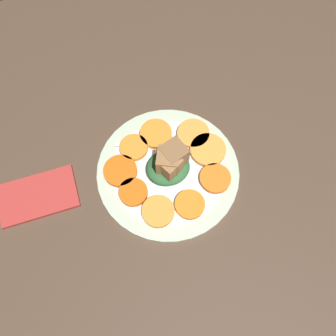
{
  "coord_description": "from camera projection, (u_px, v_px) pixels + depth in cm",
  "views": [
    {
      "loc": [
        7.79,
        24.22,
        64.03
      ],
      "look_at": [
        0.0,
        0.0,
        4.1
      ],
      "focal_mm": 35.0,
      "sensor_mm": 36.0,
      "label": 1
    }
  ],
  "objects": [
    {
      "name": "carrot_slice_3",
      "position": [
        133.0,
        192.0,
        0.64
      ],
      "size": [
        5.68,
        5.68,
        1.17
      ],
      "primitive_type": "cylinder",
      "color": "#D35E12",
      "rests_on": "plate"
    },
    {
      "name": "napkin",
      "position": [
        38.0,
        196.0,
        0.65
      ],
      "size": [
        15.12,
        9.07,
        0.8
      ],
      "color": "#B2332D",
      "rests_on": "table_slab"
    },
    {
      "name": "carrot_slice_7",
      "position": [
        208.0,
        150.0,
        0.67
      ],
      "size": [
        7.35,
        7.35,
        1.17
      ],
      "primitive_type": "cylinder",
      "color": "#F99539",
      "rests_on": "plate"
    },
    {
      "name": "carrot_slice_2",
      "position": [
        120.0,
        171.0,
        0.65
      ],
      "size": [
        6.75,
        6.75,
        1.17
      ],
      "primitive_type": "cylinder",
      "color": "#D45F12",
      "rests_on": "plate"
    },
    {
      "name": "plate",
      "position": [
        168.0,
        171.0,
        0.67
      ],
      "size": [
        28.84,
        28.84,
        1.05
      ],
      "color": "beige",
      "rests_on": "table_slab"
    },
    {
      "name": "carrot_slice_8",
      "position": [
        193.0,
        134.0,
        0.69
      ],
      "size": [
        6.76,
        6.76,
        1.17
      ],
      "primitive_type": "cylinder",
      "color": "#F99439",
      "rests_on": "plate"
    },
    {
      "name": "table_slab",
      "position": [
        168.0,
        174.0,
        0.68
      ],
      "size": [
        120.0,
        120.0,
        2.0
      ],
      "primitive_type": "cube",
      "color": "#4C3828",
      "rests_on": "ground"
    },
    {
      "name": "carrot_slice_6",
      "position": [
        215.0,
        178.0,
        0.65
      ],
      "size": [
        6.2,
        6.2,
        1.17
      ],
      "primitive_type": "cylinder",
      "color": "orange",
      "rests_on": "plate"
    },
    {
      "name": "carrot_slice_4",
      "position": [
        158.0,
        211.0,
        0.62
      ],
      "size": [
        6.28,
        6.28,
        1.17
      ],
      "primitive_type": "cylinder",
      "color": "orange",
      "rests_on": "plate"
    },
    {
      "name": "carrot_slice_1",
      "position": [
        134.0,
        147.0,
        0.67
      ],
      "size": [
        5.85,
        5.85,
        1.17
      ],
      "primitive_type": "cylinder",
      "color": "orange",
      "rests_on": "plate"
    },
    {
      "name": "fork",
      "position": [
        165.0,
        146.0,
        0.68
      ],
      "size": [
        19.18,
        8.42,
        0.4
      ],
      "rotation": [
        0.0,
        0.0,
        -0.35
      ],
      "color": "silver",
      "rests_on": "plate"
    },
    {
      "name": "center_pile",
      "position": [
        169.0,
        163.0,
        0.63
      ],
      "size": [
        8.74,
        7.86,
        7.08
      ],
      "color": "#2D6033",
      "rests_on": "plate"
    },
    {
      "name": "carrot_slice_5",
      "position": [
        190.0,
        205.0,
        0.63
      ],
      "size": [
        5.82,
        5.82,
        1.17
      ],
      "primitive_type": "cylinder",
      "color": "orange",
      "rests_on": "plate"
    },
    {
      "name": "carrot_slice_0",
      "position": [
        157.0,
        133.0,
        0.69
      ],
      "size": [
        6.75,
        6.75,
        1.17
      ],
      "primitive_type": "cylinder",
      "color": "orange",
      "rests_on": "plate"
    }
  ]
}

